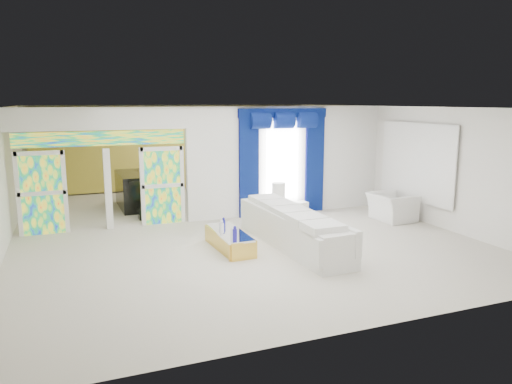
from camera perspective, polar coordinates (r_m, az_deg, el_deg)
name	(u,v)px	position (r m, az deg, el deg)	size (l,w,h in m)	color
floor	(228,227)	(12.31, -3.34, -4.17)	(12.00, 12.00, 0.00)	#B7AF9E
dividing_wall	(289,160)	(13.72, 3.87, 3.75)	(5.70, 0.18, 3.00)	white
dividing_header	(101,119)	(12.35, -17.78, 8.21)	(4.30, 0.18, 0.55)	white
stained_panel_left	(42,193)	(12.52, -23.84, -0.12)	(0.95, 0.04, 2.00)	#994C3F
stained_panel_right	(163,186)	(12.70, -10.92, 0.74)	(0.95, 0.04, 2.00)	#994C3F
stained_transom	(102,138)	(12.38, -17.66, 6.02)	(4.00, 0.05, 0.35)	#994C3F
window_pane	(282,163)	(13.53, 3.08, 3.45)	(1.00, 0.02, 2.30)	white
blue_drape_left	(249,166)	(13.13, -0.85, 3.02)	(0.55, 0.10, 2.80)	#050342
blue_drape_right	(314,163)	(13.95, 6.88, 3.40)	(0.55, 0.10, 2.80)	#050342
blue_pelmet	(283,113)	(13.40, 3.20, 9.26)	(2.60, 0.12, 0.25)	#050342
wall_mirror	(417,162)	(13.52, 18.35, 3.35)	(0.04, 2.70, 1.90)	white
gold_curtains	(176,147)	(17.68, -9.35, 5.18)	(9.70, 0.12, 2.90)	gold
white_sofa	(292,230)	(10.66, 4.29, -4.46)	(0.83, 3.87, 0.74)	white
coffee_table	(230,241)	(10.50, -3.13, -5.73)	(0.56, 1.68, 0.37)	gold
console_table	(288,209)	(13.49, 3.81, -2.04)	(1.10, 0.35, 0.37)	white
table_lamp	(279,193)	(13.27, 2.66, -0.15)	(0.36, 0.36, 0.58)	white
armchair	(392,207)	(13.42, 15.65, -1.71)	(1.11, 0.97, 0.72)	white
grand_piano	(146,190)	(14.98, -12.83, 0.28)	(1.56, 2.04, 1.03)	black
piano_bench	(155,213)	(13.50, -11.74, -2.38)	(0.91, 0.35, 0.30)	black
tv_console	(39,202)	(14.82, -24.18, -1.10)	(0.50, 0.45, 0.73)	tan
chandelier	(115,118)	(14.79, -16.25, 8.32)	(0.60, 0.60, 0.60)	gold
decanters	(229,230)	(10.31, -3.24, -4.46)	(0.20, 1.18, 0.23)	silver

